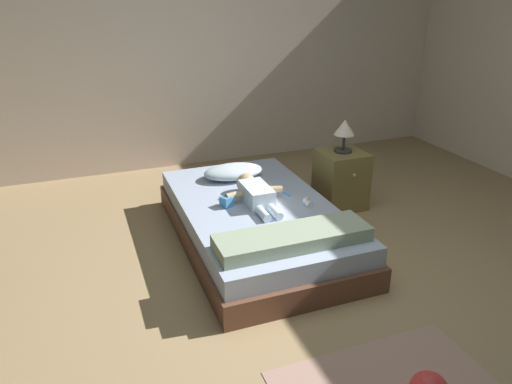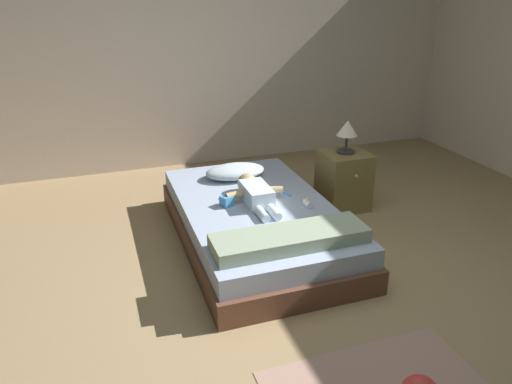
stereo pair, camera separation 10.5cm
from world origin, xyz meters
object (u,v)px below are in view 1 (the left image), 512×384
(baby, at_px, (255,193))
(toy_block, at_px, (227,201))
(bed, at_px, (256,223))
(nightstand, at_px, (341,179))
(toothbrush, at_px, (283,192))
(baby_bottle, at_px, (308,202))
(lamp, at_px, (344,130))
(pillow, at_px, (233,172))

(baby, bearing_deg, toy_block, -177.31)
(bed, xyz_separation_m, nightstand, (0.98, 0.36, 0.10))
(baby, relative_size, toothbrush, 4.37)
(toy_block, distance_m, baby_bottle, 0.63)
(bed, xyz_separation_m, lamp, (0.98, 0.36, 0.58))
(toy_block, bearing_deg, nightstand, 15.12)
(pillow, bearing_deg, baby, -90.07)
(pillow, bearing_deg, baby_bottle, -65.10)
(lamp, bearing_deg, baby_bottle, -138.24)
(pillow, distance_m, baby_bottle, 0.85)
(pillow, distance_m, toy_block, 0.60)
(baby, height_order, baby_bottle, baby)
(toy_block, bearing_deg, baby, 2.69)
(pillow, bearing_deg, nightstand, -13.07)
(pillow, xyz_separation_m, baby, (-0.00, -0.54, 0.01))
(nightstand, relative_size, lamp, 1.80)
(pillow, height_order, baby_bottle, pillow)
(nightstand, height_order, toy_block, nightstand)
(pillow, bearing_deg, toy_block, -113.25)
(toothbrush, bearing_deg, pillow, 120.01)
(pillow, xyz_separation_m, lamp, (0.97, -0.22, 0.35))
(toothbrush, height_order, baby_bottle, baby_bottle)
(bed, bearing_deg, baby_bottle, -26.92)
(nightstand, distance_m, toy_block, 1.25)
(toothbrush, relative_size, toy_block, 1.44)
(bed, relative_size, nightstand, 3.76)
(baby_bottle, bearing_deg, bed, 153.08)
(pillow, bearing_deg, lamp, -13.06)
(pillow, height_order, lamp, lamp)
(lamp, relative_size, baby_bottle, 3.23)
(toothbrush, relative_size, nightstand, 0.29)
(pillow, height_order, nightstand, nightstand)
(pillow, bearing_deg, bed, -90.65)
(toothbrush, bearing_deg, baby_bottle, -74.15)
(nightstand, bearing_deg, toothbrush, -160.35)
(baby, bearing_deg, lamp, 17.98)
(bed, xyz_separation_m, baby, (0.01, 0.05, 0.24))
(toothbrush, bearing_deg, lamp, 19.65)
(bed, height_order, nightstand, nightstand)
(toothbrush, relative_size, baby_bottle, 1.68)
(lamp, bearing_deg, toothbrush, -160.35)
(bed, distance_m, pillow, 0.63)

